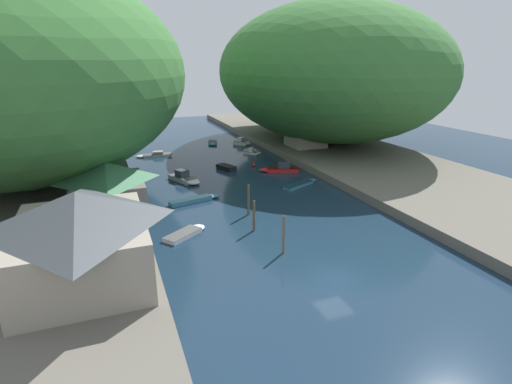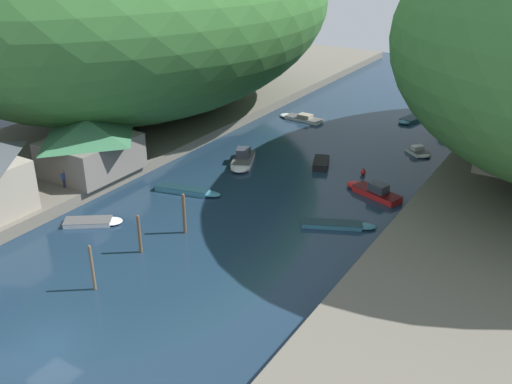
{
  "view_description": "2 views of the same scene",
  "coord_description": "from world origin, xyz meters",
  "px_view_note": "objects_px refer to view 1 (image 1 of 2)",
  "views": [
    {
      "loc": [
        -15.29,
        -23.01,
        16.14
      ],
      "look_at": [
        0.62,
        18.79,
        1.22
      ],
      "focal_mm": 28.0,
      "sensor_mm": 36.0,
      "label": 1
    },
    {
      "loc": [
        24.86,
        -16.43,
        22.62
      ],
      "look_at": [
        2.49,
        19.57,
        2.94
      ],
      "focal_mm": 40.0,
      "sensor_mm": 36.0,
      "label": 2
    }
  ],
  "objects_px": {
    "boat_navy_launch": "(213,143)",
    "boat_yellow_tender": "(253,152)",
    "boat_white_cruiser": "(243,142)",
    "person_by_boathouse": "(118,215)",
    "right_bank_cottage": "(306,132)",
    "boat_mid_channel": "(197,199)",
    "boathouse_shed": "(107,186)",
    "channel_buoy_near": "(254,165)",
    "boat_open_rowboat": "(154,155)",
    "person_on_quay": "(132,201)",
    "boat_far_upstream": "(279,169)",
    "waterfront_building": "(81,235)",
    "boat_moored_right": "(187,233)",
    "boat_red_skiff": "(185,178)",
    "boat_cabin_cruiser": "(302,184)",
    "boat_small_dinghy": "(225,167)"
  },
  "relations": [
    {
      "from": "boathouse_shed",
      "to": "boat_mid_channel",
      "type": "xyz_separation_m",
      "value": [
        9.73,
        2.75,
        -3.57
      ]
    },
    {
      "from": "boat_open_rowboat",
      "to": "person_on_quay",
      "type": "height_order",
      "value": "person_on_quay"
    },
    {
      "from": "boat_open_rowboat",
      "to": "boat_far_upstream",
      "type": "height_order",
      "value": "boat_far_upstream"
    },
    {
      "from": "right_bank_cottage",
      "to": "boat_mid_channel",
      "type": "distance_m",
      "value": 31.53
    },
    {
      "from": "person_on_quay",
      "to": "boat_moored_right",
      "type": "bearing_deg",
      "value": -132.81
    },
    {
      "from": "boat_navy_launch",
      "to": "person_on_quay",
      "type": "relative_size",
      "value": 2.6
    },
    {
      "from": "person_by_boathouse",
      "to": "waterfront_building",
      "type": "bearing_deg",
      "value": 157.98
    },
    {
      "from": "boat_yellow_tender",
      "to": "boat_cabin_cruiser",
      "type": "bearing_deg",
      "value": 38.52
    },
    {
      "from": "boat_yellow_tender",
      "to": "boat_mid_channel",
      "type": "distance_m",
      "value": 26.19
    },
    {
      "from": "boat_red_skiff",
      "to": "boat_moored_right",
      "type": "distance_m",
      "value": 17.91
    },
    {
      "from": "boat_small_dinghy",
      "to": "channel_buoy_near",
      "type": "relative_size",
      "value": 5.38
    },
    {
      "from": "boat_white_cruiser",
      "to": "channel_buoy_near",
      "type": "relative_size",
      "value": 4.64
    },
    {
      "from": "boat_navy_launch",
      "to": "boat_yellow_tender",
      "type": "bearing_deg",
      "value": 127.18
    },
    {
      "from": "boat_small_dinghy",
      "to": "boat_red_skiff",
      "type": "xyz_separation_m",
      "value": [
        -7.0,
        -4.45,
        0.13
      ]
    },
    {
      "from": "boathouse_shed",
      "to": "boat_cabin_cruiser",
      "type": "bearing_deg",
      "value": 9.58
    },
    {
      "from": "boat_moored_right",
      "to": "boat_mid_channel",
      "type": "bearing_deg",
      "value": 125.65
    },
    {
      "from": "boathouse_shed",
      "to": "boat_red_skiff",
      "type": "height_order",
      "value": "boathouse_shed"
    },
    {
      "from": "right_bank_cottage",
      "to": "boat_navy_launch",
      "type": "distance_m",
      "value": 19.26
    },
    {
      "from": "boat_red_skiff",
      "to": "boat_white_cruiser",
      "type": "height_order",
      "value": "boat_red_skiff"
    },
    {
      "from": "right_bank_cottage",
      "to": "boat_cabin_cruiser",
      "type": "distance_m",
      "value": 20.85
    },
    {
      "from": "boat_yellow_tender",
      "to": "person_on_quay",
      "type": "distance_m",
      "value": 33.34
    },
    {
      "from": "boat_moored_right",
      "to": "boat_cabin_cruiser",
      "type": "distance_m",
      "value": 20.6
    },
    {
      "from": "boat_yellow_tender",
      "to": "boat_mid_channel",
      "type": "height_order",
      "value": "boat_yellow_tender"
    },
    {
      "from": "person_on_quay",
      "to": "waterfront_building",
      "type": "bearing_deg",
      "value": 172.7
    },
    {
      "from": "boat_navy_launch",
      "to": "boat_yellow_tender",
      "type": "relative_size",
      "value": 1.29
    },
    {
      "from": "boat_small_dinghy",
      "to": "boat_moored_right",
      "type": "xyz_separation_m",
      "value": [
        -10.34,
        -22.04,
        -0.14
      ]
    },
    {
      "from": "boat_navy_launch",
      "to": "boat_cabin_cruiser",
      "type": "bearing_deg",
      "value": 111.83
    },
    {
      "from": "boathouse_shed",
      "to": "boat_far_upstream",
      "type": "height_order",
      "value": "boathouse_shed"
    },
    {
      "from": "person_by_boathouse",
      "to": "boat_far_upstream",
      "type": "bearing_deg",
      "value": -62.63
    },
    {
      "from": "waterfront_building",
      "to": "person_on_quay",
      "type": "xyz_separation_m",
      "value": [
        4.22,
        13.19,
        -2.41
      ]
    },
    {
      "from": "boat_mid_channel",
      "to": "boat_red_skiff",
      "type": "distance_m",
      "value": 8.58
    },
    {
      "from": "boat_mid_channel",
      "to": "boat_navy_launch",
      "type": "bearing_deg",
      "value": 148.08
    },
    {
      "from": "boat_far_upstream",
      "to": "boat_white_cruiser",
      "type": "relative_size",
      "value": 1.66
    },
    {
      "from": "boathouse_shed",
      "to": "boat_open_rowboat",
      "type": "relative_size",
      "value": 1.39
    },
    {
      "from": "boat_navy_launch",
      "to": "channel_buoy_near",
      "type": "relative_size",
      "value": 5.51
    },
    {
      "from": "boat_small_dinghy",
      "to": "boat_mid_channel",
      "type": "distance_m",
      "value": 14.93
    },
    {
      "from": "boat_red_skiff",
      "to": "boat_far_upstream",
      "type": "bearing_deg",
      "value": 156.09
    },
    {
      "from": "boat_far_upstream",
      "to": "boat_open_rowboat",
      "type": "bearing_deg",
      "value": 63.58
    },
    {
      "from": "right_bank_cottage",
      "to": "boat_moored_right",
      "type": "xyz_separation_m",
      "value": [
        -27.61,
        -28.45,
        -3.49
      ]
    },
    {
      "from": "boat_white_cruiser",
      "to": "person_by_boathouse",
      "type": "xyz_separation_m",
      "value": [
        -25.07,
        -36.53,
        1.61
      ]
    },
    {
      "from": "waterfront_building",
      "to": "boat_yellow_tender",
      "type": "distance_m",
      "value": 46.39
    },
    {
      "from": "boat_moored_right",
      "to": "boat_navy_launch",
      "type": "bearing_deg",
      "value": 125.93
    },
    {
      "from": "boathouse_shed",
      "to": "channel_buoy_near",
      "type": "height_order",
      "value": "boathouse_shed"
    },
    {
      "from": "boat_mid_channel",
      "to": "channel_buoy_near",
      "type": "bearing_deg",
      "value": 122.72
    },
    {
      "from": "boat_far_upstream",
      "to": "boat_navy_launch",
      "type": "distance_m",
      "value": 23.73
    },
    {
      "from": "channel_buoy_near",
      "to": "boat_mid_channel",
      "type": "bearing_deg",
      "value": -133.51
    },
    {
      "from": "boat_small_dinghy",
      "to": "boat_moored_right",
      "type": "distance_m",
      "value": 24.35
    },
    {
      "from": "boat_cabin_cruiser",
      "to": "person_on_quay",
      "type": "xyz_separation_m",
      "value": [
        -22.25,
        -4.41,
        1.86
      ]
    },
    {
      "from": "boat_far_upstream",
      "to": "channel_buoy_near",
      "type": "height_order",
      "value": "boat_far_upstream"
    },
    {
      "from": "boat_far_upstream",
      "to": "boat_small_dinghy",
      "type": "bearing_deg",
      "value": 78.89
    }
  ]
}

